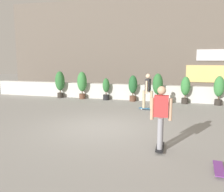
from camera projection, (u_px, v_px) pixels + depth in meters
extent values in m
plane|color=gray|center=(100.00, 128.00, 8.42)|extent=(48.00, 48.00, 0.00)
cube|color=beige|center=(133.00, 92.00, 14.06)|extent=(18.00, 0.40, 0.90)
cube|color=#60564C|center=(144.00, 46.00, 17.43)|extent=(20.00, 2.00, 6.50)
cube|color=white|center=(220.00, 55.00, 15.22)|extent=(2.80, 0.08, 0.70)
cube|color=#F2CC72|center=(219.00, 74.00, 15.41)|extent=(4.00, 0.06, 1.10)
cylinder|color=#2D2823|center=(60.00, 95.00, 14.85)|extent=(0.36, 0.36, 0.30)
cylinder|color=brown|center=(60.00, 92.00, 14.82)|extent=(0.06, 0.06, 0.15)
ellipsoid|color=#2D6B33|center=(60.00, 81.00, 14.71)|extent=(0.57, 0.57, 1.17)
cylinder|color=brown|center=(82.00, 96.00, 14.47)|extent=(0.36, 0.36, 0.30)
cylinder|color=brown|center=(82.00, 92.00, 14.43)|extent=(0.06, 0.06, 0.15)
ellipsoid|color=#387F3D|center=(82.00, 82.00, 14.33)|extent=(0.57, 0.57, 1.16)
cylinder|color=black|center=(106.00, 97.00, 14.07)|extent=(0.36, 0.36, 0.30)
cylinder|color=brown|center=(106.00, 93.00, 14.04)|extent=(0.06, 0.06, 0.15)
ellipsoid|color=#2D6B33|center=(106.00, 85.00, 13.96)|extent=(0.40, 0.40, 0.81)
cylinder|color=brown|center=(133.00, 98.00, 13.65)|extent=(0.36, 0.36, 0.30)
cylinder|color=brown|center=(133.00, 95.00, 13.62)|extent=(0.06, 0.06, 0.15)
ellipsoid|color=#235B2D|center=(133.00, 84.00, 13.53)|extent=(0.49, 0.49, 1.01)
cylinder|color=brown|center=(157.00, 100.00, 13.29)|extent=(0.36, 0.36, 0.30)
cylinder|color=brown|center=(157.00, 96.00, 13.26)|extent=(0.06, 0.06, 0.15)
ellipsoid|color=#2D6B33|center=(158.00, 84.00, 13.16)|extent=(0.56, 0.56, 1.14)
cylinder|color=#2D2823|center=(185.00, 101.00, 12.90)|extent=(0.36, 0.36, 0.30)
cylinder|color=brown|center=(185.00, 97.00, 12.87)|extent=(0.06, 0.06, 0.15)
ellipsoid|color=#387F3D|center=(186.00, 86.00, 12.78)|extent=(0.49, 0.49, 1.00)
cylinder|color=#2D2823|center=(218.00, 102.00, 12.47)|extent=(0.36, 0.36, 0.30)
cylinder|color=brown|center=(218.00, 98.00, 12.43)|extent=(0.06, 0.06, 0.15)
ellipsoid|color=#387F3D|center=(219.00, 86.00, 12.34)|extent=(0.52, 0.52, 1.06)
cube|color=#266699|center=(147.00, 108.00, 11.36)|extent=(0.82, 0.31, 0.02)
cylinder|color=silver|center=(153.00, 109.00, 11.33)|extent=(0.06, 0.04, 0.06)
cylinder|color=silver|center=(152.00, 110.00, 11.19)|extent=(0.06, 0.04, 0.06)
cylinder|color=silver|center=(143.00, 108.00, 11.54)|extent=(0.06, 0.04, 0.06)
cylinder|color=silver|center=(142.00, 109.00, 11.39)|extent=(0.06, 0.04, 0.06)
cylinder|color=tan|center=(151.00, 100.00, 11.22)|extent=(0.14, 0.14, 0.82)
cylinder|color=tan|center=(144.00, 99.00, 11.36)|extent=(0.14, 0.14, 0.82)
cube|color=#262628|center=(148.00, 85.00, 11.18)|extent=(0.25, 0.39, 0.56)
sphere|color=beige|center=(148.00, 76.00, 11.12)|extent=(0.22, 0.22, 0.22)
cylinder|color=beige|center=(149.00, 86.00, 11.41)|extent=(0.09, 0.09, 0.58)
cylinder|color=beige|center=(147.00, 87.00, 10.98)|extent=(0.09, 0.09, 0.58)
cube|color=black|center=(160.00, 147.00, 6.43)|extent=(0.22, 0.80, 0.02)
cylinder|color=silver|center=(162.00, 152.00, 6.17)|extent=(0.03, 0.06, 0.06)
cylinder|color=silver|center=(156.00, 152.00, 6.21)|extent=(0.03, 0.06, 0.06)
cylinder|color=silver|center=(163.00, 145.00, 6.67)|extent=(0.03, 0.06, 0.06)
cylinder|color=silver|center=(158.00, 145.00, 6.71)|extent=(0.03, 0.06, 0.06)
cylinder|color=gray|center=(160.00, 134.00, 6.20)|extent=(0.14, 0.14, 0.82)
cylinder|color=gray|center=(161.00, 130.00, 6.54)|extent=(0.14, 0.14, 0.82)
cube|color=red|center=(161.00, 106.00, 6.26)|extent=(0.36, 0.21, 0.56)
sphere|color=tan|center=(162.00, 90.00, 6.20)|extent=(0.22, 0.22, 0.22)
cylinder|color=tan|center=(170.00, 110.00, 6.22)|extent=(0.09, 0.09, 0.58)
cylinder|color=tan|center=(152.00, 109.00, 6.33)|extent=(0.09, 0.09, 0.58)
cube|color=#72338C|center=(219.00, 168.00, 5.18)|extent=(0.25, 0.81, 0.02)
cylinder|color=silver|center=(224.00, 176.00, 4.92)|extent=(0.03, 0.06, 0.06)
cylinder|color=silver|center=(216.00, 175.00, 4.97)|extent=(0.03, 0.06, 0.06)
cylinder|color=silver|center=(222.00, 166.00, 5.40)|extent=(0.03, 0.06, 0.06)
cylinder|color=silver|center=(214.00, 165.00, 5.46)|extent=(0.03, 0.06, 0.06)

